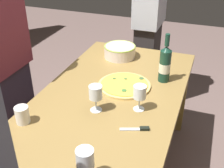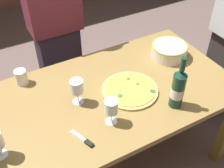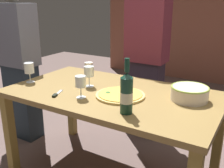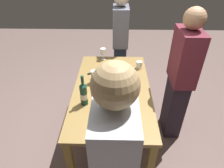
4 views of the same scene
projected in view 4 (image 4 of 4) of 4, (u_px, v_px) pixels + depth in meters
name	position (u px, v px, depth m)	size (l,w,h in m)	color
ground_plane	(112.00, 131.00, 2.78)	(8.00, 8.00, 0.00)	#6A5550
dining_table	(112.00, 94.00, 2.40)	(1.60, 0.90, 0.75)	olive
pizza	(107.00, 93.00, 2.26)	(0.36, 0.36, 0.03)	#E1BA6B
serving_bowl	(125.00, 119.00, 1.87)	(0.26, 0.26, 0.10)	silver
wine_bottle	(84.00, 94.00, 2.05)	(0.08, 0.08, 0.35)	#15392A
wine_glass_near_pizza	(103.00, 52.00, 2.87)	(0.08, 0.08, 0.17)	white
wine_glass_by_bottle	(94.00, 74.00, 2.39)	(0.08, 0.08, 0.16)	white
wine_glass_far_left	(114.00, 70.00, 2.46)	(0.08, 0.08, 0.17)	white
cup_amber	(139.00, 65.00, 2.70)	(0.08, 0.08, 0.10)	white
pizza_knife	(92.00, 73.00, 2.61)	(0.08, 0.16, 0.02)	silver
person_host	(180.00, 79.00, 2.34)	(0.40, 0.24, 1.67)	#291F2B
person_guest_left	(120.00, 43.00, 3.25)	(0.39, 0.24, 1.61)	#222F3A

